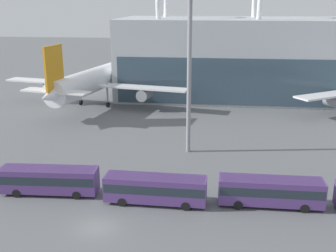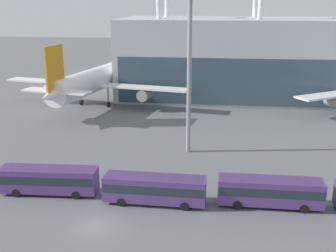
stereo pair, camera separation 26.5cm
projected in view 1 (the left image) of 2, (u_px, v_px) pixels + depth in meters
ground_plane at (97, 227)px, 42.30m from camera, size 440.00×440.00×0.00m
airliner_at_gate_far at (95, 80)px, 90.09m from camera, size 41.58×40.53×14.34m
shuttle_bus_0 at (49, 179)px, 49.15m from camera, size 11.48×3.19×3.20m
shuttle_bus_1 at (155, 188)px, 46.80m from camera, size 11.43×2.97×3.20m
shuttle_bus_2 at (271, 190)px, 46.22m from camera, size 11.38×2.80×3.20m
floodlight_mast at (190, 38)px, 58.72m from camera, size 3.17×3.17×23.61m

